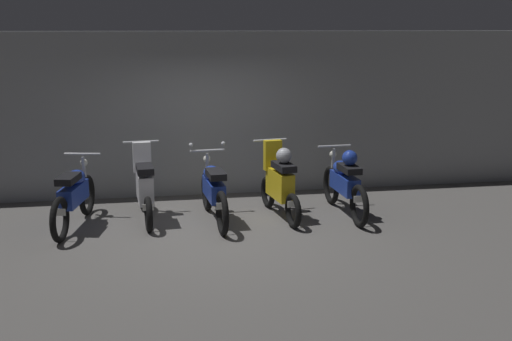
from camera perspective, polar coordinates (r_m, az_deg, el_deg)
ground_plane at (r=9.16m, az=-3.41°, el=-5.80°), size 80.00×80.00×0.00m
back_wall at (r=11.15m, az=-4.86°, el=5.15°), size 16.00×0.30×2.87m
motorbike_slot_0 at (r=9.71m, az=-16.23°, el=-2.19°), size 0.62×1.93×1.03m
motorbike_slot_1 at (r=9.82m, az=-10.11°, el=-1.48°), size 0.56×1.68×1.18m
motorbike_slot_2 at (r=9.63m, az=-3.88°, el=-1.80°), size 0.59×1.95×1.15m
motorbike_slot_3 at (r=9.81m, az=2.15°, el=-1.06°), size 0.56×1.67×1.18m
motorbike_slot_4 at (r=10.04m, az=8.06°, el=-1.08°), size 0.56×1.95×1.08m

